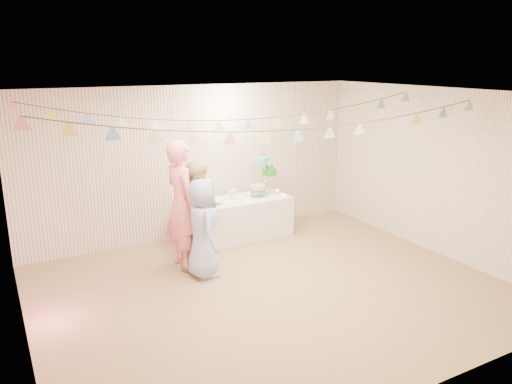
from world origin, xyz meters
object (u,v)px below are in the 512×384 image
person_child (203,228)px  table (237,219)px  person_adult_a (182,205)px  person_adult_b (199,215)px  cake_stand (263,172)px

person_child → table: bearing=-37.2°
person_adult_a → person_child: (0.14, -0.44, -0.25)m
table → person_adult_a: 1.57m
table → person_child: bearing=-133.9°
person_child → person_adult_b: bearing=-8.1°
cake_stand → person_adult_b: bearing=-151.6°
cake_stand → person_child: 2.09m
cake_stand → person_adult_a: (-1.80, -0.77, -0.14)m
cake_stand → table: bearing=-174.8°
person_adult_a → person_child: 0.52m
person_adult_a → person_adult_b: bearing=-113.4°
cake_stand → person_child: size_ratio=0.50×
table → cake_stand: bearing=5.2°
table → person_child: (-1.11, -1.16, 0.37)m
person_adult_b → person_child: person_adult_b is taller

